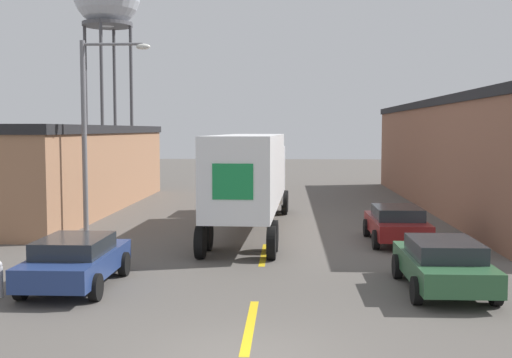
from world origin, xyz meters
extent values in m
cube|color=gold|center=(0.00, 2.10, 0.00)|extent=(0.20, 3.86, 0.01)
cube|color=gold|center=(0.00, 9.98, 0.00)|extent=(0.20, 3.86, 0.01)
cube|color=gold|center=(0.00, 17.86, 0.00)|extent=(0.20, 3.86, 0.01)
cube|color=#9E7051|center=(-13.09, 21.78, 2.01)|extent=(10.18, 20.74, 4.03)
cube|color=#232326|center=(-13.09, 21.78, 4.23)|extent=(10.38, 20.94, 0.40)
cube|color=silver|center=(-0.50, 21.08, 1.95)|extent=(2.30, 2.91, 2.80)
cube|color=white|center=(-0.73, 13.87, 2.60)|extent=(2.68, 11.06, 2.81)
cube|color=#198442|center=(-0.91, 8.36, 2.60)|extent=(1.28, 0.07, 1.12)
cylinder|color=black|center=(0.68, 21.40, 0.55)|extent=(0.32, 1.11, 1.10)
cylinder|color=black|center=(-1.65, 21.48, 0.55)|extent=(0.32, 1.11, 1.10)
cylinder|color=black|center=(0.64, 20.26, 0.55)|extent=(0.32, 1.11, 1.10)
cylinder|color=black|center=(-1.69, 20.34, 0.55)|extent=(0.32, 1.11, 1.10)
cylinder|color=black|center=(0.32, 10.54, 0.55)|extent=(0.32, 1.11, 1.10)
cylinder|color=black|center=(-2.00, 10.62, 0.55)|extent=(0.32, 1.11, 1.10)
cylinder|color=black|center=(0.28, 9.14, 0.55)|extent=(0.32, 1.11, 1.10)
cylinder|color=black|center=(-2.05, 9.22, 0.55)|extent=(0.32, 1.11, 1.10)
cube|color=navy|center=(-4.86, 5.26, 0.64)|extent=(1.88, 4.43, 0.59)
cube|color=#23282D|center=(-4.86, 5.13, 1.15)|extent=(1.65, 2.30, 0.44)
cylinder|color=black|center=(-3.92, 6.63, 0.34)|extent=(0.22, 0.69, 0.69)
cylinder|color=black|center=(-5.80, 6.63, 0.34)|extent=(0.22, 0.69, 0.69)
cylinder|color=black|center=(-3.92, 3.89, 0.34)|extent=(0.22, 0.69, 0.69)
cylinder|color=black|center=(-5.80, 3.89, 0.34)|extent=(0.22, 0.69, 0.69)
cube|color=#2D5B38|center=(4.86, 5.34, 0.64)|extent=(1.88, 4.43, 0.59)
cube|color=#23282D|center=(4.86, 5.20, 1.15)|extent=(1.65, 2.30, 0.44)
cylinder|color=black|center=(5.80, 6.71, 0.34)|extent=(0.22, 0.69, 0.69)
cylinder|color=black|center=(3.92, 6.71, 0.34)|extent=(0.22, 0.69, 0.69)
cylinder|color=black|center=(5.80, 3.96, 0.34)|extent=(0.22, 0.69, 0.69)
cylinder|color=black|center=(3.92, 3.96, 0.34)|extent=(0.22, 0.69, 0.69)
cube|color=maroon|center=(4.86, 12.50, 0.64)|extent=(1.88, 4.43, 0.59)
cube|color=#23282D|center=(4.86, 12.37, 1.15)|extent=(1.65, 2.30, 0.44)
cylinder|color=black|center=(5.80, 13.87, 0.34)|extent=(0.22, 0.69, 0.69)
cylinder|color=black|center=(3.92, 13.87, 0.34)|extent=(0.22, 0.69, 0.69)
cylinder|color=black|center=(5.80, 11.13, 0.34)|extent=(0.22, 0.69, 0.69)
cylinder|color=black|center=(3.92, 11.13, 0.34)|extent=(0.22, 0.69, 0.69)
cylinder|color=#47474C|center=(-12.66, 43.38, 6.68)|extent=(0.28, 0.28, 13.36)
cylinder|color=#47474C|center=(-14.65, 45.36, 6.68)|extent=(0.28, 0.28, 13.36)
cylinder|color=#47474C|center=(-16.64, 43.38, 6.68)|extent=(0.28, 0.28, 13.36)
cylinder|color=#47474C|center=(-14.65, 41.39, 6.68)|extent=(0.28, 0.28, 13.36)
cylinder|color=#4C4C51|center=(-14.65, 43.38, 13.16)|extent=(4.26, 4.26, 0.30)
cylinder|color=slate|center=(-7.13, 13.20, 3.82)|extent=(0.20, 0.20, 7.64)
cylinder|color=slate|center=(-5.95, 13.20, 7.49)|extent=(2.36, 0.11, 0.11)
ellipsoid|color=silver|center=(-4.76, 13.20, 7.39)|extent=(0.56, 0.32, 0.22)
camera|label=1|loc=(0.81, -11.42, 4.22)|focal=45.00mm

